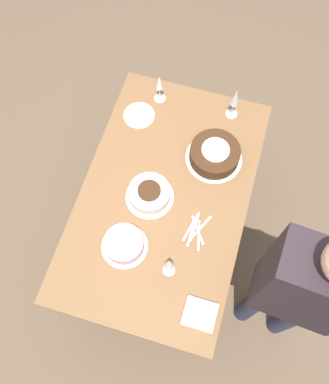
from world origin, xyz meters
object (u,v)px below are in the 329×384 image
cake_back_decorated (124,244)px  wine_glass_near (235,99)px  person_cutting (301,292)px  cake_center_white (149,194)px  wine_glass_extra (169,264)px  cake_front_chocolate (215,154)px  wine_glass_far (160,84)px

cake_back_decorated → wine_glass_near: 1.02m
person_cutting → cake_center_white: bearing=-18.0°
wine_glass_extra → person_cutting: size_ratio=0.13×
cake_center_white → cake_front_chocolate: 0.43m
wine_glass_far → wine_glass_extra: (-1.00, -0.35, -0.00)m
cake_back_decorated → wine_glass_near: (0.96, -0.35, 0.11)m
cake_back_decorated → person_cutting: (-0.03, -0.86, 0.19)m
cake_center_white → cake_front_chocolate: cake_front_chocolate is taller
wine_glass_near → wine_glass_far: bearing=91.8°
cake_center_white → wine_glass_near: size_ratio=1.14×
cake_back_decorated → wine_glass_near: bearing=-20.1°
cake_front_chocolate → wine_glass_near: size_ratio=1.39×
wine_glass_extra → person_cutting: bearing=-87.6°
wine_glass_extra → cake_back_decorated: bearing=77.6°
wine_glass_extra → person_cutting: 0.61m
cake_front_chocolate → wine_glass_extra: bearing=174.7°
cake_center_white → wine_glass_far: (0.64, 0.13, 0.10)m
person_cutting → wine_glass_extra: bearing=6.6°
wine_glass_extra → wine_glass_near: bearing=-5.2°
cake_center_white → cake_back_decorated: bearing=172.2°
cake_back_decorated → cake_front_chocolate: bearing=-26.7°
wine_glass_far → wine_glass_extra: bearing=-160.7°
cake_center_white → wine_glass_far: bearing=11.9°
cake_center_white → cake_front_chocolate: bearing=-40.0°
cake_front_chocolate → cake_back_decorated: size_ratio=1.32×
cake_center_white → cake_front_chocolate: size_ratio=0.82×
wine_glass_near → wine_glass_extra: bearing=174.8°
cake_center_white → wine_glass_extra: size_ratio=1.34×
wine_glass_far → wine_glass_extra: size_ratio=1.06×
wine_glass_far → person_cutting: bearing=-135.5°
cake_front_chocolate → wine_glass_extra: wine_glass_extra is taller
cake_back_decorated → person_cutting: size_ratio=0.16×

